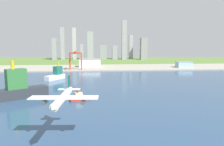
% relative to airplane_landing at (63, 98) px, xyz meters
% --- Properties ---
extents(ground_plane, '(2400.00, 2400.00, 0.00)m').
position_rel_airplane_landing_xyz_m(ground_plane, '(24.62, 215.94, -26.95)').
color(ground_plane, '#5E823C').
extents(water_bay, '(840.00, 360.00, 0.15)m').
position_rel_airplane_landing_xyz_m(water_bay, '(24.62, 155.94, -26.88)').
color(water_bay, '#2D4C70').
rests_on(water_bay, ground).
extents(industrial_pier, '(840.00, 140.00, 2.50)m').
position_rel_airplane_landing_xyz_m(industrial_pier, '(24.62, 405.94, -25.70)').
color(industrial_pier, '#ABA595').
rests_on(industrial_pier, ground).
extents(airplane_landing, '(41.84, 46.68, 14.72)m').
position_rel_airplane_landing_xyz_m(airplane_landing, '(0.00, 0.00, 0.00)').
color(airplane_landing, white).
extents(tugboat_small, '(22.52, 13.80, 10.58)m').
position_rel_airplane_landing_xyz_m(tugboat_small, '(3.12, 94.56, -23.80)').
color(tugboat_small, '#B22D1E').
rests_on(tugboat_small, water_bay).
extents(ferry_boat, '(29.71, 39.82, 28.01)m').
position_rel_airplane_landing_xyz_m(ferry_boat, '(-45.12, 235.96, -18.93)').
color(ferry_boat, white).
rests_on(ferry_boat, water_bay).
extents(container_barge, '(53.81, 43.45, 41.23)m').
position_rel_airplane_landing_xyz_m(container_barge, '(-62.13, 109.18, -15.11)').
color(container_barge, '#2D3338').
rests_on(container_barge, water_bay).
extents(port_crane_red, '(28.15, 41.91, 41.45)m').
position_rel_airplane_landing_xyz_m(port_crane_red, '(-21.77, 354.89, 5.72)').
color(port_crane_red, red).
rests_on(port_crane_red, industrial_pier).
extents(warehouse_main, '(54.18, 37.71, 20.40)m').
position_rel_airplane_landing_xyz_m(warehouse_main, '(9.30, 416.73, -14.23)').
color(warehouse_main, white).
rests_on(warehouse_main, industrial_pier).
extents(warehouse_annex, '(36.50, 25.08, 14.34)m').
position_rel_airplane_landing_xyz_m(warehouse_annex, '(242.74, 380.87, -17.26)').
color(warehouse_annex, '#99BCD1').
rests_on(warehouse_annex, industrial_pier).
extents(distant_skyline, '(374.41, 74.53, 154.32)m').
position_rel_airplane_landing_xyz_m(distant_skyline, '(45.85, 737.76, 24.53)').
color(distant_skyline, gray).
rests_on(distant_skyline, ground).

